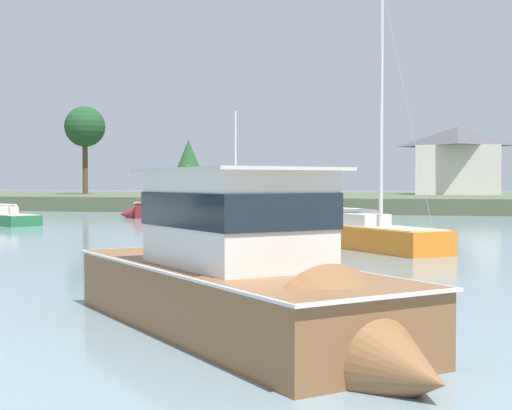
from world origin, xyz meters
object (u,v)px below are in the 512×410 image
(cruiser_maroon, at_px, (182,209))
(sailboat_orange, at_px, (371,243))
(cruiser_wood, at_px, (253,298))
(sailboat_green, at_px, (1,221))
(mooring_buoy_white, at_px, (289,232))

(cruiser_maroon, height_order, sailboat_orange, sailboat_orange)
(cruiser_maroon, bearing_deg, cruiser_wood, -68.31)
(sailboat_orange, xyz_separation_m, sailboat_green, (-26.06, 12.49, -0.02))
(sailboat_green, bearing_deg, cruiser_maroon, 53.79)
(cruiser_maroon, xyz_separation_m, mooring_buoy_white, (12.10, -16.06, -0.58))
(cruiser_maroon, distance_m, cruiser_wood, 46.32)
(cruiser_wood, height_order, mooring_buoy_white, cruiser_wood)
(cruiser_maroon, xyz_separation_m, cruiser_wood, (17.12, -43.04, 0.07))
(cruiser_wood, relative_size, sailboat_green, 0.78)
(cruiser_maroon, distance_m, sailboat_orange, 29.90)
(cruiser_wood, bearing_deg, sailboat_green, 129.54)
(cruiser_maroon, relative_size, cruiser_wood, 1.23)
(cruiser_wood, relative_size, mooring_buoy_white, 17.51)
(sailboat_green, bearing_deg, mooring_buoy_white, -11.56)
(cruiser_wood, bearing_deg, mooring_buoy_white, 100.55)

